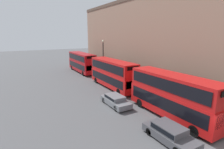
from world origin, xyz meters
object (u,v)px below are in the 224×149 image
(bus_leading, at_px, (172,94))
(car_hatchback, at_px, (115,100))
(bus_second_in_queue, at_px, (113,73))
(car_dark_sedan, at_px, (169,133))
(bus_third_in_queue, at_px, (82,62))
(pedestrian, at_px, (106,74))

(bus_leading, xyz_separation_m, car_hatchback, (-3.40, 5.40, -1.79))
(bus_second_in_queue, bearing_deg, bus_leading, -90.00)
(bus_leading, relative_size, car_dark_sedan, 2.26)
(bus_second_in_queue, relative_size, bus_third_in_queue, 0.99)
(bus_leading, distance_m, car_hatchback, 6.63)
(bus_third_in_queue, bearing_deg, pedestrian, -75.59)
(car_hatchback, height_order, pedestrian, pedestrian)
(bus_second_in_queue, xyz_separation_m, car_hatchback, (-3.40, -6.50, -1.75))
(bus_third_in_queue, height_order, car_dark_sedan, bus_third_in_queue)
(car_hatchback, distance_m, pedestrian, 13.65)
(car_hatchback, bearing_deg, bus_third_in_queue, 80.53)
(pedestrian, bearing_deg, car_dark_sedan, -104.58)
(bus_third_in_queue, bearing_deg, bus_leading, -90.00)
(bus_third_in_queue, relative_size, pedestrian, 5.88)
(bus_leading, bearing_deg, pedestrian, 83.57)
(bus_leading, relative_size, car_hatchback, 2.28)
(bus_second_in_queue, bearing_deg, car_dark_sedan, -102.92)
(pedestrian, bearing_deg, car_hatchback, -113.40)
(bus_leading, xyz_separation_m, bus_third_in_queue, (0.00, 25.79, -0.09))
(pedestrian, bearing_deg, bus_leading, -96.43)
(bus_leading, height_order, bus_third_in_queue, bus_leading)
(bus_leading, height_order, pedestrian, bus_leading)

